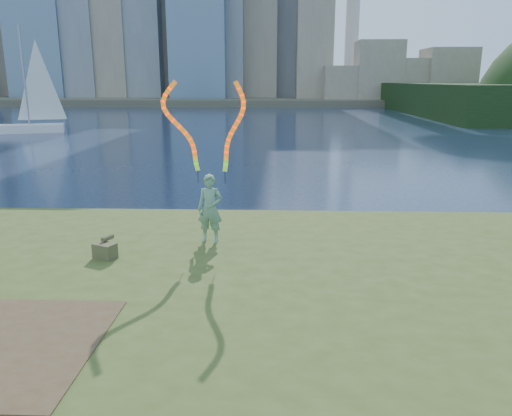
{
  "coord_description": "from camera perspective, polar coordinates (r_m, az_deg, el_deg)",
  "views": [
    {
      "loc": [
        1.9,
        -9.46,
        4.48
      ],
      "look_at": [
        1.51,
        1.0,
        1.79
      ],
      "focal_mm": 35.0,
      "sensor_mm": 36.0,
      "label": 1
    }
  ],
  "objects": [
    {
      "name": "far_shore",
      "position": [
        104.55,
        1.11,
        12.31
      ],
      "size": [
        320.0,
        40.0,
        1.2
      ],
      "primitive_type": "cube",
      "color": "#4D4839",
      "rests_on": "ground"
    },
    {
      "name": "ground",
      "position": [
        10.64,
        -8.52,
        -10.66
      ],
      "size": [
        320.0,
        320.0,
        0.0
      ],
      "primitive_type": "plane",
      "color": "#1B2944",
      "rests_on": "ground"
    },
    {
      "name": "canvas_bag",
      "position": [
        11.11,
        -16.86,
        -4.6
      ],
      "size": [
        0.54,
        0.61,
        0.43
      ],
      "rotation": [
        0.0,
        0.0,
        -0.42
      ],
      "color": "#4D522C",
      "rests_on": "grassy_knoll"
    },
    {
      "name": "sailboat",
      "position": [
        48.16,
        -24.2,
        9.7
      ],
      "size": [
        5.89,
        3.54,
        8.97
      ],
      "rotation": [
        0.0,
        0.0,
        0.34
      ],
      "color": "white",
      "rests_on": "ground"
    },
    {
      "name": "woman_with_ribbons",
      "position": [
        11.45,
        -5.27,
        2.95
      ],
      "size": [
        2.03,
        0.47,
        3.99
      ],
      "rotation": [
        0.0,
        0.0,
        -0.13
      ],
      "color": "#1B6538",
      "rests_on": "grassy_knoll"
    },
    {
      "name": "grassy_knoll",
      "position": [
        8.49,
        -11.5,
        -15.1
      ],
      "size": [
        20.0,
        18.0,
        0.8
      ],
      "color": "#3B4B1B",
      "rests_on": "ground"
    }
  ]
}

